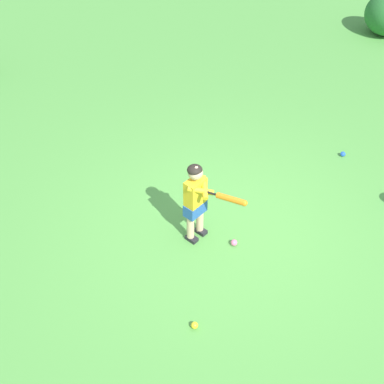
{
  "coord_description": "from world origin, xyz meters",
  "views": [
    {
      "loc": [
        -1.03,
        -4.37,
        4.5
      ],
      "look_at": [
        -0.44,
        0.25,
        0.45
      ],
      "focal_mm": 47.49,
      "sensor_mm": 36.0,
      "label": 1
    }
  ],
  "objects": [
    {
      "name": "ground_plane",
      "position": [
        0.0,
        0.0,
        0.0
      ],
      "size": [
        40.0,
        40.0,
        0.0
      ],
      "primitive_type": "plane",
      "color": "#519942"
    },
    {
      "name": "play_ball_center_lawn",
      "position": [
        -0.62,
        -1.36,
        0.04
      ],
      "size": [
        0.08,
        0.08,
        0.08
      ],
      "primitive_type": "sphere",
      "color": "yellow",
      "rests_on": "ground"
    },
    {
      "name": "child_batter",
      "position": [
        -0.42,
        -0.08,
        0.65
      ],
      "size": [
        0.66,
        0.61,
        1.08
      ],
      "color": "#232328",
      "rests_on": "ground"
    },
    {
      "name": "play_ball_near_batter",
      "position": [
        1.92,
        1.28,
        0.04
      ],
      "size": [
        0.07,
        0.07,
        0.07
      ],
      "primitive_type": "sphere",
      "color": "blue",
      "rests_on": "ground"
    },
    {
      "name": "play_ball_by_bucket",
      "position": [
        0.0,
        -0.27,
        0.04
      ],
      "size": [
        0.08,
        0.08,
        0.08
      ],
      "primitive_type": "sphere",
      "color": "pink",
      "rests_on": "ground"
    }
  ]
}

